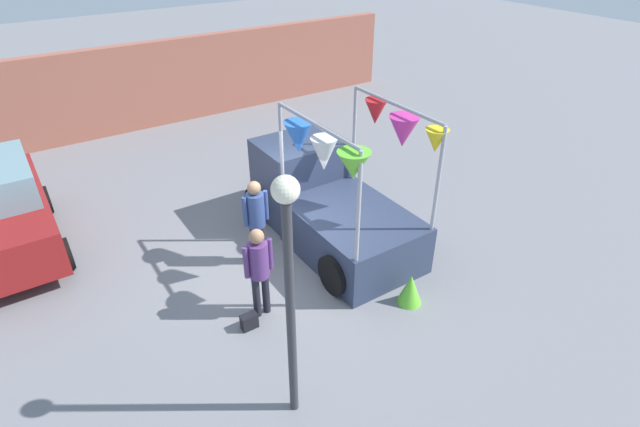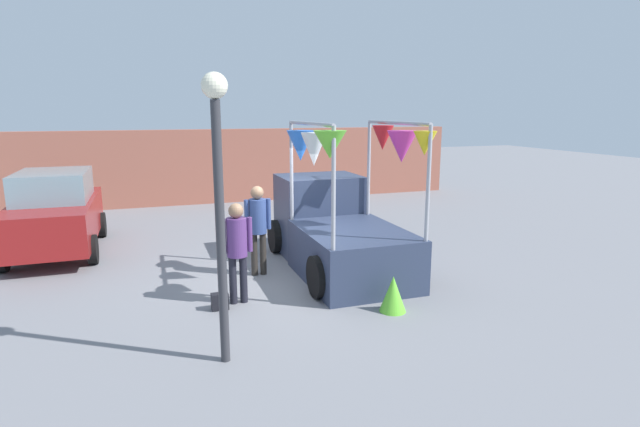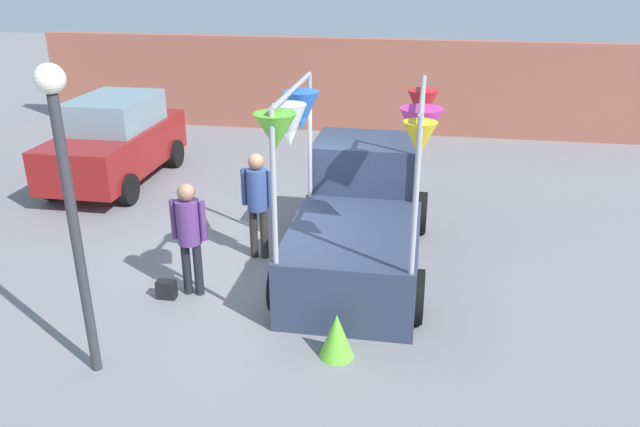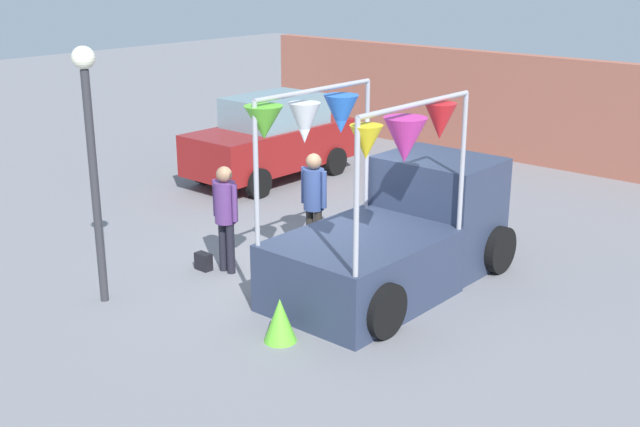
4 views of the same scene
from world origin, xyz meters
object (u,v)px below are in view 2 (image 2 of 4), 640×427
parked_car (55,212)px  handbag (220,301)px  street_lamp (218,178)px  person_customer (237,243)px  vendor_truck (334,224)px  folded_kite_bundle_lime (393,294)px  person_vendor (258,221)px

parked_car → handbag: parked_car is taller
handbag → street_lamp: (-0.18, -1.76, 2.29)m
person_customer → street_lamp: street_lamp is taller
vendor_truck → folded_kite_bundle_lime: vendor_truck is taller
person_vendor → street_lamp: bearing=-109.5°
handbag → vendor_truck: bearing=32.3°
parked_car → person_customer: parked_car is taller
person_vendor → folded_kite_bundle_lime: bearing=-56.8°
folded_kite_bundle_lime → handbag: bearing=159.4°
parked_car → folded_kite_bundle_lime: 8.14m
person_vendor → street_lamp: 3.77m
parked_car → street_lamp: street_lamp is taller
handbag → folded_kite_bundle_lime: 2.87m
folded_kite_bundle_lime → parked_car: bearing=135.0°
vendor_truck → street_lamp: 4.74m
folded_kite_bundle_lime → person_customer: bearing=152.6°
vendor_truck → street_lamp: (-2.85, -3.46, 1.55)m
parked_car → handbag: bearing=-57.1°
parked_car → folded_kite_bundle_lime: (5.74, -5.74, -0.64)m
parked_car → folded_kite_bundle_lime: bearing=-45.0°
person_vendor → handbag: 2.09m
handbag → folded_kite_bundle_lime: size_ratio=0.47×
folded_kite_bundle_lime → person_vendor: bearing=123.2°
vendor_truck → parked_car: 6.49m
person_customer → vendor_truck: bearing=32.7°
vendor_truck → handbag: vendor_truck is taller
person_customer → folded_kite_bundle_lime: size_ratio=2.90×
vendor_truck → folded_kite_bundle_lime: (0.01, -2.70, -0.59)m
parked_car → person_vendor: bearing=-37.9°
person_customer → folded_kite_bundle_lime: person_customer is taller
person_vendor → vendor_truck: bearing=4.5°
parked_car → street_lamp: 7.26m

